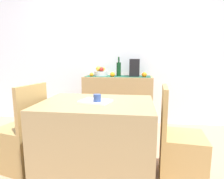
{
  "coord_description": "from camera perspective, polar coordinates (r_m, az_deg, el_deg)",
  "views": [
    {
      "loc": [
        0.35,
        -2.21,
        1.16
      ],
      "look_at": [
        0.01,
        0.37,
        0.73
      ],
      "focal_mm": 30.79,
      "sensor_mm": 36.0,
      "label": 1
    }
  ],
  "objects": [
    {
      "name": "table_runner",
      "position": [
        3.16,
        1.78,
        3.96
      ],
      "size": [
        1.05,
        0.32,
        0.01
      ],
      "primitive_type": "cube",
      "color": "#1E523C",
      "rests_on": "sideboard_console"
    },
    {
      "name": "room_wall_rear",
      "position": [
        3.41,
        1.73,
        12.65
      ],
      "size": [
        6.4,
        0.06,
        2.7
      ],
      "primitive_type": "cube",
      "color": "silver",
      "rests_on": "ground"
    },
    {
      "name": "open_book",
      "position": [
        1.84,
        -4.89,
        -3.48
      ],
      "size": [
        0.33,
        0.28,
        0.02
      ],
      "primitive_type": "cube",
      "rotation": [
        0.0,
        0.0,
        -0.26
      ],
      "color": "white",
      "rests_on": "dining_table"
    },
    {
      "name": "fruit_bowl",
      "position": [
        3.2,
        -3.35,
        4.77
      ],
      "size": [
        0.22,
        0.22,
        0.08
      ],
      "primitive_type": "cylinder",
      "color": "silver",
      "rests_on": "table_runner"
    },
    {
      "name": "sideboard_console",
      "position": [
        3.23,
        1.74,
        -3.65
      ],
      "size": [
        1.12,
        0.42,
        0.85
      ],
      "primitive_type": "cube",
      "color": "#A78755",
      "rests_on": "ground"
    },
    {
      "name": "wine_bottle",
      "position": [
        3.15,
        2.0,
        6.1
      ],
      "size": [
        0.07,
        0.07,
        0.32
      ],
      "color": "#0F3C1B",
      "rests_on": "sideboard_console"
    },
    {
      "name": "ground_plane",
      "position": [
        2.52,
        -1.29,
        -18.14
      ],
      "size": [
        6.4,
        6.4,
        0.02
      ],
      "primitive_type": "cube",
      "color": "tan",
      "rests_on": "ground"
    },
    {
      "name": "coffee_maker",
      "position": [
        3.13,
        6.69,
        6.41
      ],
      "size": [
        0.16,
        0.18,
        0.28
      ],
      "primitive_type": "cube",
      "color": "black",
      "rests_on": "sideboard_console"
    },
    {
      "name": "apple_rear",
      "position": [
        3.2,
        -2.71,
        6.08
      ],
      "size": [
        0.07,
        0.07,
        0.07
      ],
      "primitive_type": "sphere",
      "color": "gold",
      "rests_on": "fruit_bowl"
    },
    {
      "name": "chair_near_window",
      "position": [
        2.3,
        -25.03,
        -14.35
      ],
      "size": [
        0.48,
        0.48,
        0.9
      ],
      "color": "tan",
      "rests_on": "ground"
    },
    {
      "name": "coffee_cup",
      "position": [
        1.78,
        -4.4,
        -2.79
      ],
      "size": [
        0.07,
        0.07,
        0.09
      ],
      "primitive_type": "cylinder",
      "color": "#314A8D",
      "rests_on": "dining_table"
    },
    {
      "name": "apple_upper",
      "position": [
        3.26,
        -3.47,
        6.17
      ],
      "size": [
        0.07,
        0.07,
        0.07
      ],
      "primitive_type": "sphere",
      "color": "gold",
      "rests_on": "fruit_bowl"
    },
    {
      "name": "dining_table",
      "position": [
        1.97,
        -4.44,
        -14.24
      ],
      "size": [
        1.07,
        0.78,
        0.74
      ],
      "primitive_type": "cube",
      "color": "#A1895A",
      "rests_on": "ground"
    },
    {
      "name": "apple_left",
      "position": [
        3.14,
        -3.11,
        6.05
      ],
      "size": [
        0.07,
        0.07,
        0.07
      ],
      "primitive_type": "sphere",
      "color": "red",
      "rests_on": "fruit_bowl"
    },
    {
      "name": "chair_by_corner",
      "position": [
        2.02,
        19.58,
        -17.38
      ],
      "size": [
        0.44,
        0.44,
        0.9
      ],
      "color": "tan",
      "rests_on": "ground"
    },
    {
      "name": "orange_loose_far",
      "position": [
        3.12,
        -6.08,
        4.4
      ],
      "size": [
        0.07,
        0.07,
        0.07
      ],
      "primitive_type": "sphere",
      "color": "orange",
      "rests_on": "sideboard_console"
    },
    {
      "name": "apple_center",
      "position": [
        3.19,
        -4.12,
        6.15
      ],
      "size": [
        0.08,
        0.08,
        0.08
      ],
      "primitive_type": "sphere",
      "color": "gold",
      "rests_on": "fruit_bowl"
    },
    {
      "name": "orange_loose_end",
      "position": [
        3.06,
        9.56,
        4.34
      ],
      "size": [
        0.08,
        0.08,
        0.08
      ],
      "primitive_type": "sphere",
      "color": "orange",
      "rests_on": "sideboard_console"
    },
    {
      "name": "orange_loose_mid",
      "position": [
        3.06,
        0.14,
        4.46
      ],
      "size": [
        0.08,
        0.08,
        0.08
      ],
      "primitive_type": "sphere",
      "color": "orange",
      "rests_on": "sideboard_console"
    }
  ]
}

